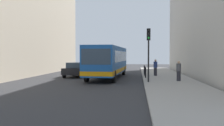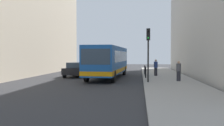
{
  "view_description": "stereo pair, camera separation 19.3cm",
  "coord_description": "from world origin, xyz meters",
  "px_view_note": "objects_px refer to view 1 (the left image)",
  "views": [
    {
      "loc": [
        2.73,
        -21.36,
        2.2
      ],
      "look_at": [
        0.46,
        0.15,
        1.52
      ],
      "focal_mm": 39.13,
      "sensor_mm": 36.0,
      "label": 1
    },
    {
      "loc": [
        2.92,
        -21.34,
        2.2
      ],
      "look_at": [
        0.46,
        0.15,
        1.52
      ],
      "focal_mm": 39.13,
      "sensor_mm": 36.0,
      "label": 2
    }
  ],
  "objects_px": {
    "bus": "(108,60)",
    "bollard_mid": "(145,71)",
    "traffic_light": "(149,45)",
    "bollard_far": "(144,70)",
    "pedestrian_mid_sidewalk": "(155,68)",
    "car_beside_bus": "(77,69)",
    "bollard_near": "(146,73)",
    "pedestrian_near_signal": "(179,71)"
  },
  "relations": [
    {
      "from": "car_beside_bus",
      "to": "traffic_light",
      "type": "xyz_separation_m",
      "value": [
        7.07,
        -5.7,
        2.22
      ]
    },
    {
      "from": "bus",
      "to": "pedestrian_mid_sidewalk",
      "type": "xyz_separation_m",
      "value": [
        4.64,
        1.33,
        -0.76
      ]
    },
    {
      "from": "car_beside_bus",
      "to": "bollard_far",
      "type": "xyz_separation_m",
      "value": [
        6.97,
        2.43,
        -0.16
      ]
    },
    {
      "from": "traffic_light",
      "to": "pedestrian_mid_sidewalk",
      "type": "relative_size",
      "value": 2.5
    },
    {
      "from": "bus",
      "to": "bollard_mid",
      "type": "height_order",
      "value": "bus"
    },
    {
      "from": "bollard_mid",
      "to": "pedestrian_mid_sidewalk",
      "type": "xyz_separation_m",
      "value": [
        1.07,
        0.25,
        0.34
      ]
    },
    {
      "from": "bollard_mid",
      "to": "pedestrian_mid_sidewalk",
      "type": "bearing_deg",
      "value": 13.17
    },
    {
      "from": "car_beside_bus",
      "to": "pedestrian_mid_sidewalk",
      "type": "bearing_deg",
      "value": -175.91
    },
    {
      "from": "traffic_light",
      "to": "pedestrian_near_signal",
      "type": "xyz_separation_m",
      "value": [
        2.45,
        1.11,
        -2.06
      ]
    },
    {
      "from": "bus",
      "to": "pedestrian_mid_sidewalk",
      "type": "distance_m",
      "value": 4.89
    },
    {
      "from": "pedestrian_near_signal",
      "to": "pedestrian_mid_sidewalk",
      "type": "height_order",
      "value": "pedestrian_mid_sidewalk"
    },
    {
      "from": "car_beside_bus",
      "to": "bus",
      "type": "bearing_deg",
      "value": 165.85
    },
    {
      "from": "traffic_light",
      "to": "bollard_far",
      "type": "distance_m",
      "value": 8.47
    },
    {
      "from": "bollard_mid",
      "to": "bollard_far",
      "type": "xyz_separation_m",
      "value": [
        0.0,
        2.29,
        0.0
      ]
    },
    {
      "from": "car_beside_bus",
      "to": "bollard_near",
      "type": "relative_size",
      "value": 4.67
    },
    {
      "from": "bollard_far",
      "to": "pedestrian_mid_sidewalk",
      "type": "xyz_separation_m",
      "value": [
        1.07,
        -2.04,
        0.34
      ]
    },
    {
      "from": "bollard_near",
      "to": "car_beside_bus",
      "type": "bearing_deg",
      "value": 162.81
    },
    {
      "from": "bollard_mid",
      "to": "traffic_light",
      "type": "bearing_deg",
      "value": -89.02
    },
    {
      "from": "bus",
      "to": "pedestrian_near_signal",
      "type": "bearing_deg",
      "value": 151.98
    },
    {
      "from": "bollard_mid",
      "to": "pedestrian_mid_sidewalk",
      "type": "height_order",
      "value": "pedestrian_mid_sidewalk"
    },
    {
      "from": "traffic_light",
      "to": "bollard_far",
      "type": "relative_size",
      "value": 4.32
    },
    {
      "from": "pedestrian_mid_sidewalk",
      "to": "bollard_near",
      "type": "bearing_deg",
      "value": 158.99
    },
    {
      "from": "bollard_far",
      "to": "pedestrian_mid_sidewalk",
      "type": "distance_m",
      "value": 2.33
    },
    {
      "from": "traffic_light",
      "to": "bollard_far",
      "type": "height_order",
      "value": "traffic_light"
    },
    {
      "from": "car_beside_bus",
      "to": "traffic_light",
      "type": "distance_m",
      "value": 9.35
    },
    {
      "from": "pedestrian_near_signal",
      "to": "pedestrian_mid_sidewalk",
      "type": "distance_m",
      "value": 5.19
    },
    {
      "from": "bus",
      "to": "pedestrian_mid_sidewalk",
      "type": "height_order",
      "value": "bus"
    },
    {
      "from": "bus",
      "to": "bollard_far",
      "type": "distance_m",
      "value": 5.04
    },
    {
      "from": "pedestrian_mid_sidewalk",
      "to": "car_beside_bus",
      "type": "bearing_deg",
      "value": 94.47
    },
    {
      "from": "bus",
      "to": "bollard_far",
      "type": "bearing_deg",
      "value": -133.99
    },
    {
      "from": "bus",
      "to": "bollard_mid",
      "type": "relative_size",
      "value": 11.71
    },
    {
      "from": "bollard_near",
      "to": "bollard_far",
      "type": "height_order",
      "value": "same"
    },
    {
      "from": "traffic_light",
      "to": "bollard_mid",
      "type": "height_order",
      "value": "traffic_light"
    },
    {
      "from": "traffic_light",
      "to": "pedestrian_mid_sidewalk",
      "type": "distance_m",
      "value": 6.49
    },
    {
      "from": "pedestrian_mid_sidewalk",
      "to": "bollard_far",
      "type": "bearing_deg",
      "value": 29.26
    },
    {
      "from": "traffic_light",
      "to": "bus",
      "type": "bearing_deg",
      "value": 127.71
    },
    {
      "from": "car_beside_bus",
      "to": "bollard_far",
      "type": "distance_m",
      "value": 7.39
    },
    {
      "from": "car_beside_bus",
      "to": "traffic_light",
      "type": "relative_size",
      "value": 1.08
    },
    {
      "from": "bus",
      "to": "bollard_mid",
      "type": "bearing_deg",
      "value": -160.53
    },
    {
      "from": "pedestrian_near_signal",
      "to": "bollard_mid",
      "type": "bearing_deg",
      "value": 106.97
    },
    {
      "from": "bollard_mid",
      "to": "pedestrian_near_signal",
      "type": "height_order",
      "value": "pedestrian_near_signal"
    },
    {
      "from": "bus",
      "to": "bollard_mid",
      "type": "xyz_separation_m",
      "value": [
        3.58,
        1.08,
        -1.1
      ]
    }
  ]
}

